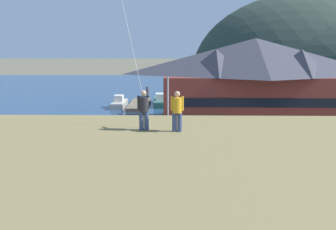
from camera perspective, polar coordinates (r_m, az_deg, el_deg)
ground_plane at (r=25.31m, az=0.44°, el=-12.06°), size 600.00×600.00×0.00m
parking_lot_pad at (r=29.95m, az=0.54°, el=-8.17°), size 40.00×20.00×0.10m
bay_water at (r=83.84m, az=0.88°, el=4.45°), size 360.00×84.00×0.03m
far_hill_west_ridge at (r=142.12m, az=21.03°, el=6.52°), size 82.37×57.30×60.50m
harbor_lodge at (r=46.61m, az=14.44°, el=6.02°), size 25.49×11.96×11.29m
wharf_dock at (r=58.54m, az=-4.87°, el=1.75°), size 3.20×11.55×0.70m
moored_boat_wharfside at (r=58.29m, az=-8.24°, el=2.00°), size 2.08×6.49×2.16m
moored_boat_outer_mooring at (r=59.92m, az=-1.22°, el=2.37°), size 3.04×8.21×2.16m
parked_car_front_row_silver at (r=30.83m, az=-2.55°, el=-5.62°), size 4.32×2.29×1.82m
parked_car_back_row_left at (r=31.67m, az=-11.07°, el=-5.36°), size 4.22×2.10×1.82m
parked_car_front_row_red at (r=26.54m, az=7.77°, el=-8.56°), size 4.23×2.11×1.82m
parked_car_mid_row_near at (r=26.27m, az=-12.72°, el=-8.96°), size 4.31×2.27×1.82m
parked_car_front_row_end at (r=35.55m, az=26.18°, el=-4.50°), size 4.30×2.25×1.82m
parked_car_back_row_right at (r=32.11m, az=8.97°, el=-5.06°), size 4.33×2.33×1.82m
parking_light_pole at (r=34.30m, az=-0.02°, el=1.49°), size 0.24×0.78×7.10m
person_kite_flyer at (r=14.53m, az=-4.13°, el=1.11°), size 0.52×0.68×1.86m
person_companion at (r=14.24m, az=1.56°, el=0.86°), size 0.55×0.40×1.74m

